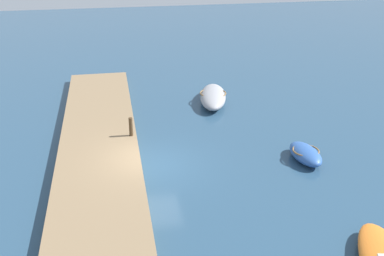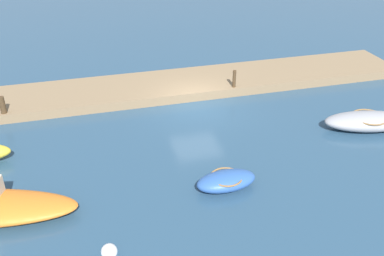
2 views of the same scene
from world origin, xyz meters
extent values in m
plane|color=navy|center=(0.00, 0.00, 0.00)|extent=(84.00, 84.00, 0.00)
cube|color=#846B4C|center=(0.00, -2.32, 0.24)|extent=(25.30, 3.66, 0.48)
ellipsoid|color=#939399|center=(-7.01, 4.44, 0.41)|extent=(4.33, 2.39, 0.82)
torus|color=olive|center=(-7.01, 4.44, 0.63)|extent=(1.91, 1.91, 0.07)
ellipsoid|color=#2D569E|center=(0.81, 6.98, 0.33)|extent=(2.36, 1.28, 0.66)
torus|color=olive|center=(0.81, 6.98, 0.51)|extent=(1.29, 1.29, 0.07)
cylinder|color=#47331E|center=(-2.30, -0.74, 0.95)|extent=(0.18, 0.18, 0.94)
camera|label=1|loc=(17.89, -1.46, 10.01)|focal=42.38mm
camera|label=2|loc=(5.49, 19.30, 9.94)|focal=40.61mm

